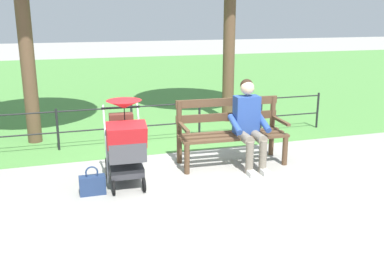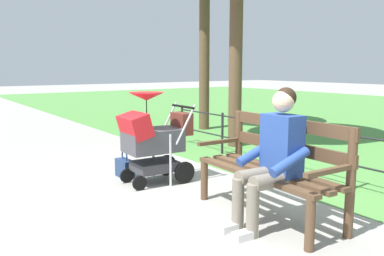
% 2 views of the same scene
% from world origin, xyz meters
% --- Properties ---
extents(ground_plane, '(60.00, 60.00, 0.00)m').
position_xyz_m(ground_plane, '(0.00, 0.00, 0.00)').
color(ground_plane, '#9E9B93').
extents(grass_lawn, '(40.00, 16.00, 0.01)m').
position_xyz_m(grass_lawn, '(0.00, -8.80, 0.00)').
color(grass_lawn, '#518E42').
rests_on(grass_lawn, ground).
extents(park_bench, '(1.62, 0.67, 0.96)m').
position_xyz_m(park_bench, '(-0.65, -0.12, 0.53)').
color(park_bench, brown).
rests_on(park_bench, ground).
extents(person_on_bench, '(0.55, 0.74, 1.28)m').
position_xyz_m(person_on_bench, '(-0.84, 0.11, 0.68)').
color(person_on_bench, slate).
rests_on(person_on_bench, ground).
extents(stroller, '(0.54, 0.91, 1.15)m').
position_xyz_m(stroller, '(0.99, 0.32, 0.59)').
color(stroller, black).
rests_on(stroller, ground).
extents(handbag, '(0.32, 0.14, 0.37)m').
position_xyz_m(handbag, '(1.44, 0.49, 0.13)').
color(handbag, navy).
rests_on(handbag, ground).
extents(park_fence, '(6.15, 0.04, 0.70)m').
position_xyz_m(park_fence, '(0.00, -1.50, 0.41)').
color(park_fence, black).
rests_on(park_fence, ground).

